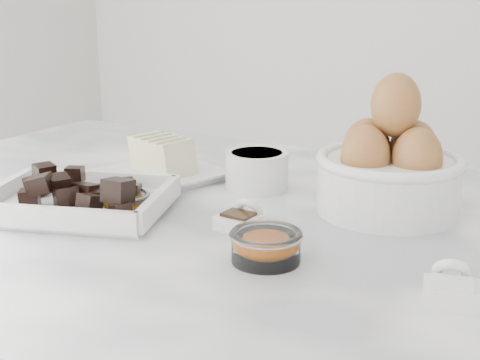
% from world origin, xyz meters
% --- Properties ---
extents(marble_slab, '(1.20, 0.80, 0.04)m').
position_xyz_m(marble_slab, '(0.00, 0.00, 0.92)').
color(marble_slab, white).
rests_on(marble_slab, cabinet).
extents(chocolate_dish, '(0.28, 0.25, 0.06)m').
position_xyz_m(chocolate_dish, '(-0.16, -0.09, 0.96)').
color(chocolate_dish, white).
rests_on(chocolate_dish, marble_slab).
extents(butter_plate, '(0.21, 0.21, 0.07)m').
position_xyz_m(butter_plate, '(-0.16, 0.09, 0.97)').
color(butter_plate, white).
rests_on(butter_plate, marble_slab).
extents(sugar_ramekin, '(0.09, 0.09, 0.06)m').
position_xyz_m(sugar_ramekin, '(-0.00, 0.12, 0.97)').
color(sugar_ramekin, white).
rests_on(sugar_ramekin, marble_slab).
extents(egg_bowl, '(0.20, 0.20, 0.19)m').
position_xyz_m(egg_bowl, '(0.20, 0.12, 1.00)').
color(egg_bowl, white).
rests_on(egg_bowl, marble_slab).
extents(honey_bowl, '(0.06, 0.06, 0.03)m').
position_xyz_m(honey_bowl, '(-0.10, -0.07, 0.95)').
color(honey_bowl, white).
rests_on(honey_bowl, marble_slab).
extents(zest_bowl, '(0.08, 0.08, 0.04)m').
position_xyz_m(zest_bowl, '(0.14, -0.11, 0.96)').
color(zest_bowl, white).
rests_on(zest_bowl, marble_slab).
extents(vanilla_spoon, '(0.05, 0.06, 0.04)m').
position_xyz_m(vanilla_spoon, '(0.06, -0.04, 0.95)').
color(vanilla_spoon, white).
rests_on(vanilla_spoon, marble_slab).
extents(salt_spoon, '(0.06, 0.07, 0.04)m').
position_xyz_m(salt_spoon, '(0.34, -0.11, 0.95)').
color(salt_spoon, white).
rests_on(salt_spoon, marble_slab).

